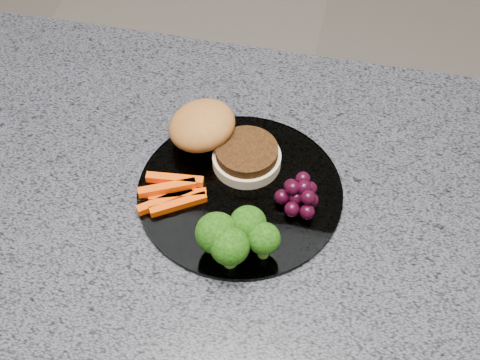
# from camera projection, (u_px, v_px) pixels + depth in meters

# --- Properties ---
(island_cabinet) EXTENTS (1.20, 0.60, 0.86)m
(island_cabinet) POSITION_uv_depth(u_px,v_px,m) (229.00, 358.00, 1.20)
(island_cabinet) COLOR #51381B
(island_cabinet) RESTS_ON ground
(countertop) EXTENTS (1.20, 0.60, 0.04)m
(countertop) POSITION_uv_depth(u_px,v_px,m) (224.00, 211.00, 0.85)
(countertop) COLOR #555560
(countertop) RESTS_ON island_cabinet
(plate) EXTENTS (0.26, 0.26, 0.01)m
(plate) POSITION_uv_depth(u_px,v_px,m) (240.00, 191.00, 0.85)
(plate) COLOR white
(plate) RESTS_ON countertop
(burger) EXTENTS (0.16, 0.12, 0.05)m
(burger) POSITION_uv_depth(u_px,v_px,m) (218.00, 139.00, 0.87)
(burger) COLOR beige
(burger) RESTS_ON plate
(carrot_sticks) EXTENTS (0.09, 0.07, 0.02)m
(carrot_sticks) POSITION_uv_depth(u_px,v_px,m) (172.00, 192.00, 0.83)
(carrot_sticks) COLOR #FF4A04
(carrot_sticks) RESTS_ON plate
(broccoli) EXTENTS (0.10, 0.08, 0.06)m
(broccoli) POSITION_uv_depth(u_px,v_px,m) (235.00, 236.00, 0.76)
(broccoli) COLOR #5F9636
(broccoli) RESTS_ON plate
(grape_bunch) EXTENTS (0.06, 0.06, 0.03)m
(grape_bunch) POSITION_uv_depth(u_px,v_px,m) (300.00, 195.00, 0.82)
(grape_bunch) COLOR black
(grape_bunch) RESTS_ON plate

